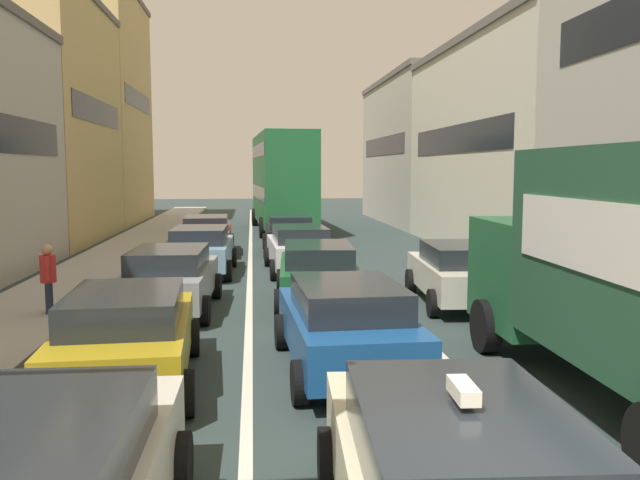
% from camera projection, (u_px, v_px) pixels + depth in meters
% --- Properties ---
extents(sidewalk_left, '(2.60, 64.00, 0.14)m').
position_uv_depth(sidewalk_left, '(107.00, 261.00, 23.12)').
color(sidewalk_left, '#AFAFAF').
rests_on(sidewalk_left, ground).
extents(lane_stripe_left, '(0.16, 60.00, 0.01)m').
position_uv_depth(lane_stripe_left, '(250.00, 261.00, 23.63)').
color(lane_stripe_left, silver).
rests_on(lane_stripe_left, ground).
extents(lane_stripe_right, '(0.16, 60.00, 0.01)m').
position_uv_depth(lane_stripe_right, '(344.00, 260.00, 23.97)').
color(lane_stripe_right, silver).
rests_on(lane_stripe_right, ground).
extents(building_row_right, '(7.20, 43.90, 12.05)m').
position_uv_depth(building_row_right, '(560.00, 122.00, 24.63)').
color(building_row_right, '#B2ADA3').
rests_on(building_row_right, ground).
extents(sedan_centre_lane_second, '(2.22, 4.38, 1.49)m').
position_uv_depth(sedan_centre_lane_second, '(346.00, 324.00, 10.67)').
color(sedan_centre_lane_second, '#194C8C').
rests_on(sedan_centre_lane_second, ground).
extents(wagon_left_lane_second, '(2.26, 4.39, 1.49)m').
position_uv_depth(wagon_left_lane_second, '(127.00, 335.00, 9.95)').
color(wagon_left_lane_second, '#B29319').
rests_on(wagon_left_lane_second, ground).
extents(hatchback_centre_lane_third, '(2.26, 4.39, 1.49)m').
position_uv_depth(hatchback_centre_lane_third, '(318.00, 272.00, 16.02)').
color(hatchback_centre_lane_third, '#19592D').
rests_on(hatchback_centre_lane_third, ground).
extents(sedan_left_lane_third, '(2.18, 4.36, 1.49)m').
position_uv_depth(sedan_left_lane_third, '(170.00, 278.00, 15.17)').
color(sedan_left_lane_third, gray).
rests_on(sedan_left_lane_third, ground).
extents(coupe_centre_lane_fourth, '(2.20, 4.37, 1.49)m').
position_uv_depth(coupe_centre_lane_fourth, '(300.00, 248.00, 20.92)').
color(coupe_centre_lane_fourth, silver).
rests_on(coupe_centre_lane_fourth, ground).
extents(sedan_left_lane_fourth, '(2.15, 4.34, 1.49)m').
position_uv_depth(sedan_left_lane_fourth, '(201.00, 249.00, 20.58)').
color(sedan_left_lane_fourth, '#759EB7').
rests_on(sedan_left_lane_fourth, ground).
extents(sedan_centre_lane_fifth, '(2.07, 4.31, 1.49)m').
position_uv_depth(sedan_centre_lane_fifth, '(289.00, 233.00, 25.79)').
color(sedan_centre_lane_fifth, black).
rests_on(sedan_centre_lane_fifth, ground).
extents(sedan_left_lane_fifth, '(2.13, 4.34, 1.49)m').
position_uv_depth(sedan_left_lane_fifth, '(207.00, 234.00, 25.43)').
color(sedan_left_lane_fifth, '#A51E1E').
rests_on(sedan_left_lane_fifth, ground).
extents(sedan_right_lane_behind_truck, '(2.30, 4.41, 1.49)m').
position_uv_depth(sedan_right_lane_behind_truck, '(459.00, 272.00, 16.01)').
color(sedan_right_lane_behind_truck, beige).
rests_on(sedan_right_lane_behind_truck, ground).
extents(bus_mid_queue_primary, '(3.21, 10.61, 5.06)m').
position_uv_depth(bus_mid_queue_primary, '(282.00, 178.00, 34.51)').
color(bus_mid_queue_primary, '#1E6033').
rests_on(bus_mid_queue_primary, ground).
extents(pedestrian_near_kerb, '(0.34, 0.52, 1.66)m').
position_uv_depth(pedestrian_near_kerb, '(48.00, 277.00, 14.39)').
color(pedestrian_near_kerb, '#262D47').
rests_on(pedestrian_near_kerb, ground).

